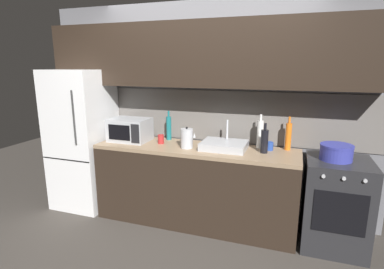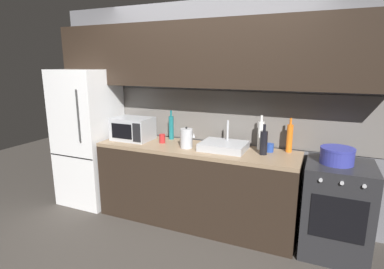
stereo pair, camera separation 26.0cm
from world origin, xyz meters
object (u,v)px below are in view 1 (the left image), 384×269
object	(u,v)px
oven_range	(335,204)
wine_bottle_orange	(288,136)
wine_bottle_white	(260,134)
mug_red	(161,139)
wine_bottle_dark	(264,141)
refrigerator	(83,139)
cooking_pot	(336,152)
kettle	(187,138)
mug_blue	(269,146)
wine_bottle_teal	(169,128)
microwave	(130,130)

from	to	relation	value
oven_range	wine_bottle_orange	world-z (taller)	wine_bottle_orange
wine_bottle_white	mug_red	distance (m)	1.12
wine_bottle_white	wine_bottle_dark	size ratio (longest dim) A/B	1.19
refrigerator	cooking_pot	xyz separation A→B (m)	(2.93, 0.00, 0.11)
kettle	cooking_pot	size ratio (longest dim) A/B	0.79
oven_range	cooking_pot	world-z (taller)	cooking_pot
oven_range	mug_blue	world-z (taller)	mug_blue
wine_bottle_orange	mug_red	bearing A→B (deg)	-171.92
oven_range	wine_bottle_white	xyz separation A→B (m)	(-0.79, 0.21, 0.61)
oven_range	wine_bottle_teal	xyz separation A→B (m)	(-1.88, 0.23, 0.60)
wine_bottle_teal	cooking_pot	xyz separation A→B (m)	(1.84, -0.22, -0.07)
refrigerator	cooking_pot	world-z (taller)	refrigerator
mug_red	mug_blue	world-z (taller)	mug_red
kettle	refrigerator	bearing A→B (deg)	177.55
kettle	mug_red	bearing A→B (deg)	166.76
wine_bottle_teal	kettle	bearing A→B (deg)	-40.35
microwave	wine_bottle_white	world-z (taller)	wine_bottle_white
wine_bottle_orange	wine_bottle_dark	size ratio (longest dim) A/B	1.15
refrigerator	mug_red	size ratio (longest dim) A/B	16.98
wine_bottle_white	wine_bottle_dark	xyz separation A→B (m)	(0.07, -0.18, -0.03)
microwave	kettle	distance (m)	0.76
microwave	kettle	bearing A→B (deg)	-6.05
wine_bottle_orange	wine_bottle_teal	bearing A→B (deg)	179.84
microwave	mug_blue	bearing A→B (deg)	4.52
mug_blue	cooking_pot	world-z (taller)	cooking_pot
oven_range	wine_bottle_orange	size ratio (longest dim) A/B	2.49
wine_bottle_orange	wine_bottle_teal	world-z (taller)	wine_bottle_orange
oven_range	mug_blue	distance (m)	0.85
wine_bottle_orange	wine_bottle_teal	xyz separation A→B (m)	(-1.39, 0.00, -0.00)
refrigerator	wine_bottle_teal	xyz separation A→B (m)	(1.10, 0.22, 0.18)
wine_bottle_dark	cooking_pot	distance (m)	0.68
wine_bottle_white	cooking_pot	bearing A→B (deg)	-15.35
wine_bottle_orange	mug_red	xyz separation A→B (m)	(-1.40, -0.20, -0.10)
wine_bottle_orange	mug_blue	distance (m)	0.23
kettle	wine_bottle_orange	xyz separation A→B (m)	(1.05, 0.28, 0.04)
oven_range	wine_bottle_orange	xyz separation A→B (m)	(-0.49, 0.22, 0.60)
wine_bottle_white	kettle	bearing A→B (deg)	-160.56
microwave	mug_blue	world-z (taller)	microwave
wine_bottle_white	mug_blue	bearing A→B (deg)	-28.45
mug_red	mug_blue	xyz separation A→B (m)	(1.21, 0.12, -0.01)
wine_bottle_orange	mug_red	world-z (taller)	wine_bottle_orange
kettle	wine_bottle_white	xyz separation A→B (m)	(0.75, 0.27, 0.05)
microwave	wine_bottle_orange	world-z (taller)	wine_bottle_orange
refrigerator	microwave	xyz separation A→B (m)	(0.68, 0.02, 0.17)
cooking_pot	refrigerator	bearing A→B (deg)	-180.00
wine_bottle_white	cooking_pot	size ratio (longest dim) A/B	1.24
wine_bottle_orange	wine_bottle_white	size ratio (longest dim) A/B	0.97
wine_bottle_orange	wine_bottle_white	distance (m)	0.30
wine_bottle_orange	mug_blue	size ratio (longest dim) A/B	4.14
wine_bottle_orange	cooking_pot	xyz separation A→B (m)	(0.45, -0.22, -0.08)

